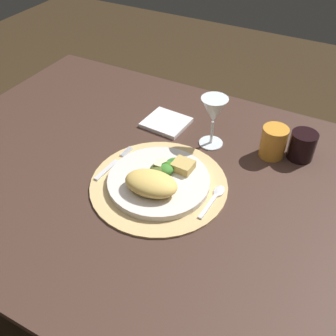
{
  "coord_description": "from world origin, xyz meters",
  "views": [
    {
      "loc": [
        0.36,
        -0.66,
        1.44
      ],
      "look_at": [
        -0.01,
        0.02,
        0.77
      ],
      "focal_mm": 41.24,
      "sensor_mm": 36.0,
      "label": 1
    }
  ],
  "objects_px": {
    "wine_glass": "(214,112)",
    "amber_tumbler": "(273,142)",
    "spoon": "(216,196)",
    "fork": "(112,165)",
    "napkin": "(166,123)",
    "dining_table": "(166,212)",
    "dinner_plate": "(159,181)",
    "dark_tumbler": "(302,146)"
  },
  "relations": [
    {
      "from": "dining_table",
      "to": "amber_tumbler",
      "type": "xyz_separation_m",
      "value": [
        0.21,
        0.23,
        0.17
      ]
    },
    {
      "from": "dark_tumbler",
      "to": "fork",
      "type": "bearing_deg",
      "value": -147.17
    },
    {
      "from": "spoon",
      "to": "amber_tumbler",
      "type": "xyz_separation_m",
      "value": [
        0.07,
        0.23,
        0.04
      ]
    },
    {
      "from": "fork",
      "to": "dining_table",
      "type": "bearing_deg",
      "value": 9.74
    },
    {
      "from": "fork",
      "to": "amber_tumbler",
      "type": "height_order",
      "value": "amber_tumbler"
    },
    {
      "from": "fork",
      "to": "wine_glass",
      "type": "relative_size",
      "value": 1.05
    },
    {
      "from": "dinner_plate",
      "to": "spoon",
      "type": "height_order",
      "value": "dinner_plate"
    },
    {
      "from": "spoon",
      "to": "napkin",
      "type": "relative_size",
      "value": 0.99
    },
    {
      "from": "fork",
      "to": "napkin",
      "type": "height_order",
      "value": "napkin"
    },
    {
      "from": "fork",
      "to": "dark_tumbler",
      "type": "distance_m",
      "value": 0.52
    },
    {
      "from": "napkin",
      "to": "amber_tumbler",
      "type": "xyz_separation_m",
      "value": [
        0.33,
        0.01,
        0.04
      ]
    },
    {
      "from": "napkin",
      "to": "amber_tumbler",
      "type": "distance_m",
      "value": 0.33
    },
    {
      "from": "dark_tumbler",
      "to": "dining_table",
      "type": "bearing_deg",
      "value": -138.16
    },
    {
      "from": "napkin",
      "to": "wine_glass",
      "type": "height_order",
      "value": "wine_glass"
    },
    {
      "from": "napkin",
      "to": "dark_tumbler",
      "type": "height_order",
      "value": "dark_tumbler"
    },
    {
      "from": "dinner_plate",
      "to": "amber_tumbler",
      "type": "distance_m",
      "value": 0.34
    },
    {
      "from": "napkin",
      "to": "wine_glass",
      "type": "relative_size",
      "value": 0.85
    },
    {
      "from": "fork",
      "to": "amber_tumbler",
      "type": "xyz_separation_m",
      "value": [
        0.36,
        0.25,
        0.04
      ]
    },
    {
      "from": "napkin",
      "to": "dinner_plate",
      "type": "bearing_deg",
      "value": -65.59
    },
    {
      "from": "dining_table",
      "to": "dinner_plate",
      "type": "distance_m",
      "value": 0.15
    },
    {
      "from": "dinner_plate",
      "to": "dark_tumbler",
      "type": "bearing_deg",
      "value": 44.41
    },
    {
      "from": "dining_table",
      "to": "fork",
      "type": "xyz_separation_m",
      "value": [
        -0.15,
        -0.03,
        0.14
      ]
    },
    {
      "from": "spoon",
      "to": "fork",
      "type": "bearing_deg",
      "value": -175.87
    },
    {
      "from": "fork",
      "to": "wine_glass",
      "type": "xyz_separation_m",
      "value": [
        0.19,
        0.22,
        0.1
      ]
    },
    {
      "from": "dinner_plate",
      "to": "fork",
      "type": "distance_m",
      "value": 0.15
    },
    {
      "from": "wine_glass",
      "to": "amber_tumbler",
      "type": "xyz_separation_m",
      "value": [
        0.17,
        0.03,
        -0.06
      ]
    },
    {
      "from": "spoon",
      "to": "dark_tumbler",
      "type": "bearing_deg",
      "value": 61.13
    },
    {
      "from": "spoon",
      "to": "dark_tumbler",
      "type": "xyz_separation_m",
      "value": [
        0.14,
        0.26,
        0.03
      ]
    },
    {
      "from": "dining_table",
      "to": "spoon",
      "type": "height_order",
      "value": "spoon"
    },
    {
      "from": "spoon",
      "to": "wine_glass",
      "type": "xyz_separation_m",
      "value": [
        -0.1,
        0.2,
        0.1
      ]
    },
    {
      "from": "dinner_plate",
      "to": "napkin",
      "type": "relative_size",
      "value": 2.04
    },
    {
      "from": "dining_table",
      "to": "wine_glass",
      "type": "height_order",
      "value": "wine_glass"
    },
    {
      "from": "dinner_plate",
      "to": "spoon",
      "type": "relative_size",
      "value": 2.06
    },
    {
      "from": "dinner_plate",
      "to": "amber_tumbler",
      "type": "relative_size",
      "value": 2.92
    },
    {
      "from": "fork",
      "to": "dinner_plate",
      "type": "bearing_deg",
      "value": -1.25
    },
    {
      "from": "napkin",
      "to": "amber_tumbler",
      "type": "bearing_deg",
      "value": 0.99
    },
    {
      "from": "napkin",
      "to": "dark_tumbler",
      "type": "bearing_deg",
      "value": 4.66
    },
    {
      "from": "amber_tumbler",
      "to": "dining_table",
      "type": "bearing_deg",
      "value": -132.91
    },
    {
      "from": "wine_glass",
      "to": "dark_tumbler",
      "type": "height_order",
      "value": "wine_glass"
    },
    {
      "from": "dinner_plate",
      "to": "dining_table",
      "type": "bearing_deg",
      "value": 80.21
    },
    {
      "from": "fork",
      "to": "amber_tumbler",
      "type": "bearing_deg",
      "value": 35.01
    },
    {
      "from": "napkin",
      "to": "spoon",
      "type": "bearing_deg",
      "value": -41.03
    }
  ]
}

